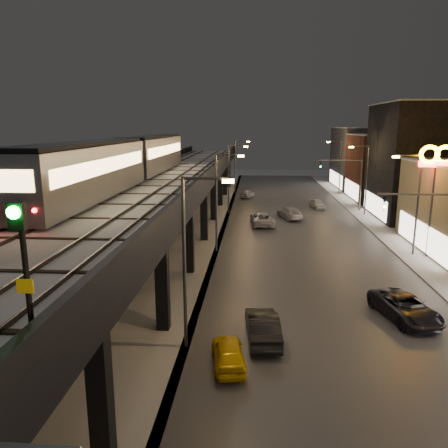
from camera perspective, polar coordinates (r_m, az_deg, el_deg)
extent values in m
cube|color=#46474D|center=(44.45, 10.07, -2.29)|extent=(17.00, 120.00, 0.06)
cube|color=#9FA1A8|center=(46.57, 22.41, -2.34)|extent=(4.00, 120.00, 0.14)
cube|color=#9FA1A8|center=(45.06, -7.27, -1.99)|extent=(11.00, 120.00, 0.06)
cube|color=black|center=(41.06, -8.31, 4.76)|extent=(9.00, 100.00, 1.00)
cube|color=black|center=(16.23, -15.88, -20.26)|extent=(0.70, 0.70, 5.30)
cube|color=black|center=(27.35, -23.50, -6.97)|extent=(0.70, 0.70, 5.30)
cube|color=black|center=(24.86, -8.04, -7.95)|extent=(0.70, 0.70, 5.30)
cube|color=black|center=(25.14, -16.50, -2.14)|extent=(8.00, 0.60, 0.50)
cube|color=black|center=(36.09, -16.27, -1.80)|extent=(0.70, 0.70, 5.30)
cube|color=black|center=(34.24, -4.57, -2.10)|extent=(0.70, 0.70, 5.30)
cube|color=black|center=(34.45, -10.74, 2.07)|extent=(8.00, 0.60, 0.50)
cube|color=black|center=(45.36, -11.95, 1.32)|extent=(0.70, 0.70, 5.30)
cube|color=black|center=(43.90, -2.62, 1.22)|extent=(0.70, 0.70, 5.30)
cube|color=black|center=(44.06, -7.45, 4.46)|extent=(8.00, 0.60, 0.50)
cube|color=black|center=(54.88, -9.10, 3.38)|extent=(0.70, 0.70, 5.30)
cube|color=black|center=(53.68, -1.37, 3.33)|extent=(0.70, 0.70, 5.30)
cube|color=black|center=(53.81, -5.34, 5.99)|extent=(8.00, 0.60, 0.50)
cube|color=black|center=(64.55, -7.10, 4.81)|extent=(0.70, 0.70, 5.30)
cube|color=black|center=(63.53, -0.51, 4.79)|extent=(0.70, 0.70, 5.30)
cube|color=black|center=(63.64, -3.86, 7.04)|extent=(8.00, 0.60, 0.50)
cube|color=black|center=(74.30, -5.61, 5.87)|extent=(0.70, 0.70, 5.30)
cube|color=black|center=(73.42, 0.12, 5.85)|extent=(0.70, 0.70, 5.30)
cube|color=black|center=(73.52, -2.78, 7.80)|extent=(8.00, 0.60, 0.50)
cube|color=black|center=(84.11, -4.47, 6.68)|extent=(0.70, 0.70, 5.30)
cube|color=black|center=(83.34, 0.60, 6.66)|extent=(0.70, 0.70, 5.30)
cube|color=black|center=(83.42, -1.96, 8.39)|extent=(8.00, 0.60, 0.50)
cube|color=#B2B7C1|center=(40.99, -8.33, 5.56)|extent=(8.40, 100.00, 0.16)
cube|color=#332D28|center=(41.78, -12.68, 5.74)|extent=(0.08, 98.00, 0.16)
cube|color=#332D28|center=(41.39, -10.76, 5.77)|extent=(0.08, 98.00, 0.16)
cube|color=#332D28|center=(40.71, -6.57, 5.79)|extent=(0.08, 98.00, 0.16)
cube|color=#332D28|center=(40.47, -4.56, 5.80)|extent=(0.08, 98.00, 0.16)
cube|color=black|center=(27.62, -14.52, 2.12)|extent=(7.80, 0.24, 0.06)
cube|color=black|center=(42.92, -7.77, 6.04)|extent=(7.80, 0.24, 0.06)
cube|color=black|center=(58.59, -4.56, 7.86)|extent=(7.80, 0.24, 0.06)
cube|color=black|center=(74.41, -2.70, 8.90)|extent=(7.80, 0.24, 0.06)
cube|color=black|center=(40.23, -2.26, 6.23)|extent=(0.30, 100.00, 1.10)
cube|color=black|center=(42.08, -14.18, 6.14)|extent=(0.30, 100.00, 1.10)
cube|color=#F3E8CD|center=(43.62, 24.34, -1.40)|extent=(0.10, 12.00, 2.40)
cube|color=black|center=(59.78, 25.11, 7.31)|extent=(12.00, 13.00, 14.00)
cube|color=#F3E8CD|center=(58.57, 19.08, 2.38)|extent=(0.10, 10.40, 2.40)
cube|color=#B2B7C1|center=(59.69, 25.76, 14.07)|extent=(12.20, 13.20, 0.16)
cube|color=brown|center=(73.15, 21.12, 6.84)|extent=(12.00, 12.00, 10.00)
cube|color=#F3E8CD|center=(72.02, 16.28, 4.37)|extent=(0.10, 9.60, 2.40)
cube|color=#B2B7C1|center=(72.89, 21.44, 10.81)|extent=(12.20, 12.20, 0.16)
cube|color=#373739|center=(86.57, 18.49, 8.14)|extent=(12.00, 16.00, 11.00)
cube|color=#F3E8CD|center=(85.64, 14.37, 5.73)|extent=(0.10, 12.80, 2.40)
cube|color=#B2B7C1|center=(86.37, 18.75, 11.82)|extent=(12.20, 16.20, 0.16)
cylinder|color=#38383A|center=(22.10, -5.20, -5.43)|extent=(0.18, 0.18, 9.00)
cube|color=#38383A|center=(21.01, -2.46, 5.96)|extent=(2.20, 0.12, 0.12)
cube|color=#FFC155|center=(20.92, 0.55, 5.62)|extent=(0.55, 0.28, 0.18)
cylinder|color=#38383A|center=(39.48, -1.01, 2.67)|extent=(0.18, 0.18, 9.00)
cube|color=#38383A|center=(38.88, 0.60, 9.05)|extent=(2.20, 0.12, 0.12)
cube|color=#FFC155|center=(38.83, 2.24, 8.86)|extent=(0.55, 0.28, 0.18)
cylinder|color=#38383A|center=(41.81, 23.94, 2.14)|extent=(0.18, 0.18, 9.00)
cube|color=#38383A|center=(40.96, 23.03, 8.24)|extent=(2.20, 0.12, 0.12)
cube|color=#FFC155|center=(40.63, 21.54, 8.17)|extent=(0.55, 0.28, 0.18)
cylinder|color=#38383A|center=(57.24, 0.60, 5.79)|extent=(0.18, 0.18, 9.00)
cube|color=#38383A|center=(56.83, 1.74, 10.18)|extent=(2.20, 0.12, 0.12)
cube|color=#FFC155|center=(56.80, 2.86, 10.05)|extent=(0.55, 0.28, 0.18)
cylinder|color=#38383A|center=(58.88, 18.14, 5.35)|extent=(0.18, 0.18, 9.00)
cube|color=#38383A|center=(58.27, 17.38, 9.68)|extent=(2.20, 0.12, 0.12)
cube|color=#FFC155|center=(58.04, 16.30, 9.62)|extent=(0.55, 0.28, 0.18)
cylinder|color=#38383A|center=(75.12, 1.46, 7.42)|extent=(0.18, 0.18, 9.00)
cube|color=#38383A|center=(74.80, 2.33, 10.77)|extent=(2.20, 0.12, 0.12)
cube|color=#FFC155|center=(74.78, 3.19, 10.67)|extent=(0.55, 0.28, 0.18)
cylinder|color=#38383A|center=(76.37, 14.95, 7.09)|extent=(0.18, 0.18, 9.00)
cube|color=#38383A|center=(75.91, 14.31, 10.42)|extent=(2.20, 0.12, 0.12)
cube|color=#FFC155|center=(75.73, 13.47, 10.37)|extent=(0.55, 0.28, 0.18)
cube|color=#38383A|center=(32.08, 24.58, 3.54)|extent=(6.00, 0.12, 0.12)
imported|color=black|center=(31.37, 20.21, 2.80)|extent=(0.20, 0.16, 1.00)
sphere|color=#0CFF26|center=(31.26, 20.25, 2.30)|extent=(0.18, 0.18, 0.18)
cylinder|color=#38383A|center=(61.89, 17.42, 4.79)|extent=(0.20, 0.20, 7.00)
cube|color=#38383A|center=(60.93, 14.86, 8.05)|extent=(6.00, 0.12, 0.12)
imported|color=black|center=(60.56, 12.49, 7.67)|extent=(0.20, 0.16, 1.00)
sphere|color=#0CFF26|center=(60.43, 12.50, 7.43)|extent=(0.18, 0.18, 0.18)
cube|color=gray|center=(30.76, -17.55, 6.50)|extent=(3.05, 18.41, 3.47)
cube|color=black|center=(30.63, -17.79, 9.97)|extent=(2.73, 17.88, 0.26)
cube|color=#FFCD82|center=(31.31, -20.25, 7.28)|extent=(0.05, 16.83, 0.95)
cube|color=#FFCD82|center=(30.19, -14.88, 7.46)|extent=(0.05, 16.83, 0.95)
cube|color=gray|center=(49.29, -9.24, 9.02)|extent=(3.05, 18.41, 3.47)
cube|color=black|center=(49.21, -9.32, 11.18)|extent=(2.73, 17.88, 0.26)
cube|color=#FFCD82|center=(49.64, -11.01, 9.52)|extent=(0.05, 16.83, 0.95)
cube|color=#FFCD82|center=(48.93, -7.49, 9.60)|extent=(0.05, 16.83, 0.95)
cube|color=#FFCD82|center=(22.45, -26.23, 5.06)|extent=(2.31, 0.05, 1.05)
sphere|color=#FF0C0C|center=(22.11, -23.55, 1.62)|extent=(0.21, 0.21, 0.21)
cylinder|color=black|center=(10.38, -24.39, -6.11)|extent=(0.13, 0.13, 3.17)
cube|color=black|center=(9.96, -25.40, 0.90)|extent=(0.34, 0.19, 0.58)
sphere|color=#0CFF26|center=(9.84, -25.80, 1.36)|extent=(0.27, 0.27, 0.27)
cube|color=yellow|center=(10.37, -24.55, -7.39)|extent=(0.37, 0.04, 0.32)
imported|color=#E2B309|center=(21.90, 0.59, -16.63)|extent=(2.04, 3.89, 1.26)
imported|color=black|center=(24.23, 5.05, -13.27)|extent=(2.02, 4.80, 1.54)
imported|color=silver|center=(50.99, 5.02, 0.63)|extent=(2.97, 5.70, 1.53)
imported|color=silver|center=(55.16, 8.57, 1.42)|extent=(3.40, 5.42, 1.46)
imported|color=silver|center=(70.82, 3.08, 3.95)|extent=(2.58, 4.09, 1.30)
imported|color=black|center=(28.62, 22.57, -10.12)|extent=(3.72, 5.77, 1.48)
imported|color=silver|center=(62.86, 12.09, 2.57)|extent=(2.24, 4.00, 1.29)
cylinder|color=#38383A|center=(41.73, 25.43, 1.23)|extent=(0.24, 0.24, 7.93)
cube|color=#FF0C0C|center=(41.19, 25.99, 7.05)|extent=(2.77, 0.25, 0.50)
torus|color=#E79D00|center=(40.90, 25.25, 8.20)|extent=(1.64, 0.68, 1.61)
torus|color=#E79D00|center=(41.38, 26.93, 8.08)|extent=(1.64, 0.68, 1.61)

